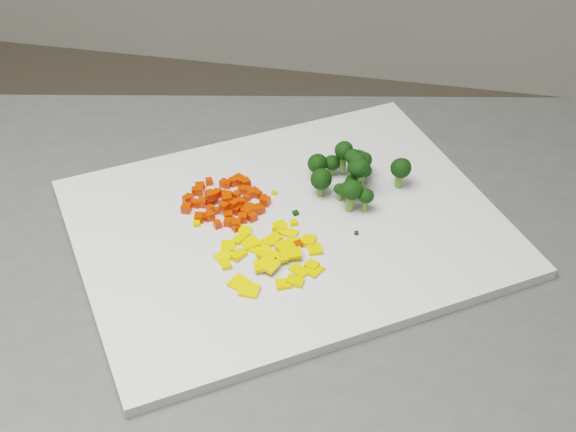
% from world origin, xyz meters
% --- Properties ---
extents(cutting_board, '(0.59, 0.56, 0.01)m').
position_xyz_m(cutting_board, '(0.26, 0.08, 0.91)').
color(cutting_board, silver).
rests_on(cutting_board, counter_block).
extents(carrot_pile, '(0.10, 0.10, 0.03)m').
position_xyz_m(carrot_pile, '(0.19, 0.10, 0.93)').
color(carrot_pile, red).
rests_on(carrot_pile, cutting_board).
extents(pepper_pile, '(0.12, 0.12, 0.02)m').
position_xyz_m(pepper_pile, '(0.26, 0.01, 0.92)').
color(pepper_pile, yellow).
rests_on(pepper_pile, cutting_board).
extents(broccoli_pile, '(0.12, 0.12, 0.06)m').
position_xyz_m(broccoli_pile, '(0.33, 0.17, 0.94)').
color(broccoli_pile, black).
rests_on(broccoli_pile, cutting_board).
extents(carrot_cube_0, '(0.01, 0.01, 0.01)m').
position_xyz_m(carrot_cube_0, '(0.20, 0.12, 0.92)').
color(carrot_cube_0, red).
rests_on(carrot_cube_0, carrot_pile).
extents(carrot_cube_1, '(0.01, 0.01, 0.01)m').
position_xyz_m(carrot_cube_1, '(0.16, 0.13, 0.92)').
color(carrot_cube_1, red).
rests_on(carrot_cube_1, carrot_pile).
extents(carrot_cube_2, '(0.01, 0.01, 0.01)m').
position_xyz_m(carrot_cube_2, '(0.20, 0.10, 0.93)').
color(carrot_cube_2, red).
rests_on(carrot_cube_2, carrot_pile).
extents(carrot_cube_3, '(0.01, 0.01, 0.01)m').
position_xyz_m(carrot_cube_3, '(0.20, 0.06, 0.92)').
color(carrot_cube_3, red).
rests_on(carrot_cube_3, carrot_pile).
extents(carrot_cube_4, '(0.01, 0.01, 0.01)m').
position_xyz_m(carrot_cube_4, '(0.19, 0.05, 0.92)').
color(carrot_cube_4, red).
rests_on(carrot_cube_4, carrot_pile).
extents(carrot_cube_5, '(0.01, 0.01, 0.01)m').
position_xyz_m(carrot_cube_5, '(0.15, 0.11, 0.92)').
color(carrot_cube_5, red).
rests_on(carrot_cube_5, carrot_pile).
extents(carrot_cube_6, '(0.01, 0.01, 0.01)m').
position_xyz_m(carrot_cube_6, '(0.19, 0.13, 0.92)').
color(carrot_cube_6, red).
rests_on(carrot_cube_6, carrot_pile).
extents(carrot_cube_7, '(0.01, 0.01, 0.01)m').
position_xyz_m(carrot_cube_7, '(0.19, 0.10, 0.92)').
color(carrot_cube_7, red).
rests_on(carrot_cube_7, carrot_pile).
extents(carrot_cube_8, '(0.01, 0.01, 0.01)m').
position_xyz_m(carrot_cube_8, '(0.18, 0.13, 0.92)').
color(carrot_cube_8, red).
rests_on(carrot_cube_8, carrot_pile).
extents(carrot_cube_9, '(0.01, 0.01, 0.01)m').
position_xyz_m(carrot_cube_9, '(0.17, 0.09, 0.93)').
color(carrot_cube_9, red).
rests_on(carrot_cube_9, carrot_pile).
extents(carrot_cube_10, '(0.01, 0.01, 0.01)m').
position_xyz_m(carrot_cube_10, '(0.20, 0.07, 0.92)').
color(carrot_cube_10, red).
rests_on(carrot_cube_10, carrot_pile).
extents(carrot_cube_11, '(0.01, 0.01, 0.01)m').
position_xyz_m(carrot_cube_11, '(0.23, 0.10, 0.92)').
color(carrot_cube_11, red).
rests_on(carrot_cube_11, carrot_pile).
extents(carrot_cube_12, '(0.01, 0.01, 0.01)m').
position_xyz_m(carrot_cube_12, '(0.15, 0.07, 0.92)').
color(carrot_cube_12, red).
rests_on(carrot_cube_12, carrot_pile).
extents(carrot_cube_13, '(0.01, 0.01, 0.01)m').
position_xyz_m(carrot_cube_13, '(0.20, 0.07, 0.92)').
color(carrot_cube_13, red).
rests_on(carrot_cube_13, carrot_pile).
extents(carrot_cube_14, '(0.01, 0.01, 0.01)m').
position_xyz_m(carrot_cube_14, '(0.21, 0.08, 0.92)').
color(carrot_cube_14, red).
rests_on(carrot_cube_14, carrot_pile).
extents(carrot_cube_15, '(0.01, 0.01, 0.01)m').
position_xyz_m(carrot_cube_15, '(0.22, 0.09, 0.92)').
color(carrot_cube_15, red).
rests_on(carrot_cube_15, carrot_pile).
extents(carrot_cube_16, '(0.01, 0.01, 0.01)m').
position_xyz_m(carrot_cube_16, '(0.22, 0.09, 0.92)').
color(carrot_cube_16, red).
rests_on(carrot_cube_16, carrot_pile).
extents(carrot_cube_17, '(0.01, 0.01, 0.01)m').
position_xyz_m(carrot_cube_17, '(0.22, 0.07, 0.92)').
color(carrot_cube_17, red).
rests_on(carrot_cube_17, carrot_pile).
extents(carrot_cube_18, '(0.01, 0.01, 0.01)m').
position_xyz_m(carrot_cube_18, '(0.14, 0.08, 0.92)').
color(carrot_cube_18, red).
rests_on(carrot_cube_18, carrot_pile).
extents(carrot_cube_19, '(0.01, 0.01, 0.01)m').
position_xyz_m(carrot_cube_19, '(0.22, 0.12, 0.92)').
color(carrot_cube_19, red).
rests_on(carrot_cube_19, carrot_pile).
extents(carrot_cube_20, '(0.01, 0.01, 0.01)m').
position_xyz_m(carrot_cube_20, '(0.22, 0.08, 0.92)').
color(carrot_cube_20, red).
rests_on(carrot_cube_20, carrot_pile).
extents(carrot_cube_21, '(0.01, 0.01, 0.01)m').
position_xyz_m(carrot_cube_21, '(0.17, 0.10, 0.93)').
color(carrot_cube_21, red).
rests_on(carrot_cube_21, carrot_pile).
extents(carrot_cube_22, '(0.01, 0.01, 0.01)m').
position_xyz_m(carrot_cube_22, '(0.17, 0.08, 0.92)').
color(carrot_cube_22, red).
rests_on(carrot_cube_22, carrot_pile).
extents(carrot_cube_23, '(0.01, 0.01, 0.01)m').
position_xyz_m(carrot_cube_23, '(0.23, 0.09, 0.92)').
color(carrot_cube_23, red).
rests_on(carrot_cube_23, carrot_pile).
extents(carrot_cube_24, '(0.01, 0.01, 0.01)m').
position_xyz_m(carrot_cube_24, '(0.22, 0.08, 0.92)').
color(carrot_cube_24, red).
rests_on(carrot_cube_24, carrot_pile).
extents(carrot_cube_25, '(0.01, 0.01, 0.01)m').
position_xyz_m(carrot_cube_25, '(0.21, 0.12, 0.92)').
color(carrot_cube_25, red).
rests_on(carrot_cube_25, carrot_pile).
extents(carrot_cube_26, '(0.01, 0.01, 0.01)m').
position_xyz_m(carrot_cube_26, '(0.20, 0.08, 0.92)').
color(carrot_cube_26, red).
rests_on(carrot_cube_26, carrot_pile).
extents(carrot_cube_27, '(0.01, 0.01, 0.01)m').
position_xyz_m(carrot_cube_27, '(0.19, 0.14, 0.92)').
color(carrot_cube_27, red).
rests_on(carrot_cube_27, carrot_pile).
extents(carrot_cube_28, '(0.01, 0.01, 0.01)m').
position_xyz_m(carrot_cube_28, '(0.20, 0.08, 0.92)').
color(carrot_cube_28, red).
rests_on(carrot_cube_28, carrot_pile).
extents(carrot_cube_29, '(0.01, 0.01, 0.01)m').
position_xyz_m(carrot_cube_29, '(0.17, 0.10, 0.92)').
color(carrot_cube_29, red).
rests_on(carrot_cube_29, carrot_pile).
extents(carrot_cube_30, '(0.01, 0.01, 0.01)m').
position_xyz_m(carrot_cube_30, '(0.21, 0.06, 0.92)').
color(carrot_cube_30, red).
rests_on(carrot_cube_30, carrot_pile).
extents(carrot_cube_31, '(0.01, 0.01, 0.01)m').
position_xyz_m(carrot_cube_31, '(0.22, 0.09, 0.92)').
color(carrot_cube_31, red).
rests_on(carrot_cube_31, carrot_pile).
extents(carrot_cube_32, '(0.01, 0.01, 0.01)m').
position_xyz_m(carrot_cube_32, '(0.15, 0.09, 0.92)').
color(carrot_cube_32, red).
rests_on(carrot_cube_32, carrot_pile).
extents(carrot_cube_33, '(0.01, 0.01, 0.01)m').
position_xyz_m(carrot_cube_33, '(0.21, 0.07, 0.92)').
color(carrot_cube_33, red).
rests_on(carrot_cube_33, carrot_pile).
extents(carrot_cube_34, '(0.01, 0.01, 0.01)m').
position_xyz_m(carrot_cube_34, '(0.23, 0.11, 0.92)').
color(carrot_cube_34, red).
rests_on(carrot_cube_34, carrot_pile).
extents(carrot_cube_35, '(0.01, 0.01, 0.01)m').
position_xyz_m(carrot_cube_35, '(0.17, 0.07, 0.92)').
color(carrot_cube_35, red).
rests_on(carrot_cube_35, carrot_pile).
extents(carrot_cube_36, '(0.01, 0.01, 0.01)m').
position_xyz_m(carrot_cube_36, '(0.22, 0.08, 0.92)').
color(carrot_cube_36, red).
rests_on(carrot_cube_36, carrot_pile).
extents(carrot_cube_37, '(0.01, 0.01, 0.01)m').
position_xyz_m(carrot_cube_37, '(0.19, 0.10, 0.93)').
color(carrot_cube_37, red).
rests_on(carrot_cube_37, carrot_pile).
extents(carrot_cube_38, '(0.01, 0.01, 0.01)m').
position_xyz_m(carrot_cube_38, '(0.19, 0.08, 0.92)').
color(carrot_cube_38, red).
rests_on(carrot_cube_38, carrot_pile).
extents(carrot_cube_39, '(0.01, 0.01, 0.01)m').
position_xyz_m(carrot_cube_39, '(0.21, 0.05, 0.92)').
color(carrot_cube_39, red).
rests_on(carrot_cube_39, carrot_pile).
extents(carrot_cube_40, '(0.01, 0.01, 0.01)m').
position_xyz_m(carrot_cube_40, '(0.18, 0.11, 0.92)').
color(carrot_cube_40, red).
rests_on(carrot_cube_40, carrot_pile).
extents(carrot_cube_41, '(0.01, 0.01, 0.01)m').
position_xyz_m(carrot_cube_41, '(0.21, 0.12, 0.92)').
color(carrot_cube_41, red).
rests_on(carrot_cube_41, carrot_pile).
extents(carrot_cube_42, '(0.01, 0.01, 0.01)m').
position_xyz_m(carrot_cube_42, '(0.20, 0.06, 0.92)').
color(carrot_cube_42, red).
rests_on(carrot_cube_42, carrot_pile).
extents(carrot_cube_43, '(0.01, 0.01, 0.01)m').
position_xyz_m(carrot_cube_43, '(0.16, 0.09, 0.92)').
color(carrot_cube_43, red).
rests_on(carrot_cube_43, carrot_pile).
extents(carrot_cube_44, '(0.01, 0.01, 0.01)m').
position_xyz_m(carrot_cube_44, '(0.14, 0.09, 0.92)').
color(carrot_cube_44, red).
rests_on(carrot_cube_44, carrot_pile).
extents(carrot_cube_45, '(0.01, 0.01, 0.01)m').
position_xyz_m(carrot_cube_45, '(0.21, 0.09, 0.92)').
color(carrot_cube_45, red).
rests_on(carrot_cube_45, carrot_pile).
extents(carrot_cube_46, '(0.01, 0.01, 0.01)m').
position_xyz_m(carrot_cube_46, '(0.17, 0.11, 0.92)').
color(carrot_cube_46, red).
rests_on(carrot_cube_46, carrot_pile).
extents(carrot_cube_47, '(0.01, 0.01, 0.01)m').
position_xyz_m(carrot_cube_47, '(0.21, 0.09, 0.92)').
color(carrot_cube_47, red).
rests_on(carrot_cube_47, carrot_pile).
extents(carrot_cube_48, '(0.01, 0.01, 0.01)m').
position_xyz_m(carrot_cube_48, '(0.20, 0.14, 0.92)').
color(carrot_cube_48, red).
rests_on(carrot_cube_48, carrot_pile).
extents(carrot_cube_49, '(0.01, 0.01, 0.01)m').
position_xyz_m(carrot_cube_49, '(0.17, 0.10, 0.92)').
color(carrot_cube_49, red).
rests_on(carrot_cube_49, carrot_pile).
extents(carrot_cube_50, '(0.01, 0.01, 0.01)m').
position_xyz_m(carrot_cube_50, '(0.19, 0.09, 0.92)').
color(carrot_cube_50, red).
rests_on(carrot_cube_50, carrot_pile).
extents(carrot_cube_51, '(0.01, 0.01, 0.01)m').
position_xyz_m(carrot_cube_51, '(0.16, 0.06, 0.92)').
color(carrot_cube_51, red).
rests_on(carrot_cube_51, carrot_pile).
extents(carrot_cube_52, '(0.01, 0.01, 0.01)m').
position_xyz_m(carrot_cube_52, '(0.14, 0.09, 0.92)').
color(carrot_cube_52, red).
rests_on(carrot_cube_52, carrot_pile).
extents(carrot_cube_53, '(0.01, 0.01, 0.01)m').
position_xyz_m(carrot_cube_53, '(0.18, 0.13, 0.92)').
color(carrot_cube_53, red).
rests_on(carrot_cube_53, carrot_pile).
extents(carrot_cube_54, '(0.01, 0.01, 0.01)m').
position_xyz_m(carrot_cube_54, '(0.21, 0.11, 0.92)').
color(carrot_cube_54, red).
rests_on(carrot_cube_54, carrot_pile).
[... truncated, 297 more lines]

